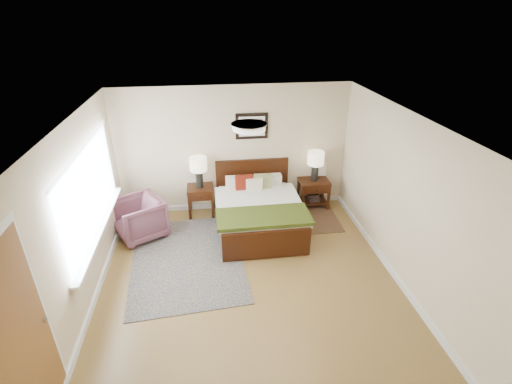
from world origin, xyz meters
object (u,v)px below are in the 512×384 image
at_px(bed, 258,206).
at_px(rug_persian, 187,259).
at_px(lamp_right, 316,161).
at_px(armchair, 139,218).
at_px(nightstand_right, 313,191).
at_px(nightstand_left, 200,193).
at_px(lamp_left, 198,167).

distance_m(bed, rug_persian, 1.60).
xyz_separation_m(lamp_right, rug_persian, (-2.56, -1.49, -1.01)).
xyz_separation_m(bed, armchair, (-2.15, 0.05, -0.11)).
height_order(nightstand_right, armchair, armchair).
bearing_deg(rug_persian, bed, 26.74).
distance_m(bed, nightstand_right, 1.43).
bearing_deg(rug_persian, nightstand_right, 25.91).
distance_m(nightstand_left, lamp_right, 2.36).
bearing_deg(nightstand_left, nightstand_right, 0.20).
distance_m(bed, armchair, 2.15).
bearing_deg(nightstand_left, lamp_left, 90.00).
height_order(bed, lamp_right, lamp_right).
distance_m(nightstand_right, armchair, 3.46).
distance_m(bed, lamp_right, 1.53).
bearing_deg(lamp_left, nightstand_left, -90.00).
xyz_separation_m(bed, nightstand_left, (-1.05, 0.68, 0.00)).
bearing_deg(nightstand_right, bed, -150.99).
relative_size(nightstand_left, nightstand_right, 1.00).
bearing_deg(lamp_right, nightstand_left, -179.48).
height_order(nightstand_left, armchair, armchair).
height_order(lamp_right, armchair, lamp_right).
bearing_deg(lamp_right, armchair, -169.09).
bearing_deg(nightstand_right, lamp_left, 179.68).
bearing_deg(nightstand_right, nightstand_left, -179.80).
bearing_deg(armchair, bed, 59.59).
bearing_deg(bed, lamp_right, 29.46).
relative_size(lamp_left, rug_persian, 0.24).
bearing_deg(armchair, rug_persian, 16.00).
bearing_deg(armchair, lamp_right, 71.82).
bearing_deg(armchair, lamp_left, 91.75).
relative_size(bed, nightstand_left, 3.16).
xyz_separation_m(lamp_left, rug_persian, (-0.26, -1.49, -1.02)).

